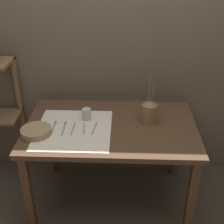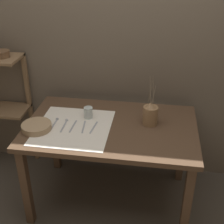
{
  "view_description": "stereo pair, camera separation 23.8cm",
  "coord_description": "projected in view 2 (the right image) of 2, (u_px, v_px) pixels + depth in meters",
  "views": [
    {
      "loc": [
        0.09,
        -2.08,
        2.04
      ],
      "look_at": [
        0.01,
        0.0,
        0.88
      ],
      "focal_mm": 50.0,
      "sensor_mm": 36.0,
      "label": 1
    },
    {
      "loc": [
        0.32,
        -2.05,
        2.04
      ],
      "look_at": [
        0.01,
        0.0,
        0.88
      ],
      "focal_mm": 50.0,
      "sensor_mm": 36.0,
      "label": 2
    }
  ],
  "objects": [
    {
      "name": "knife_center",
      "position": [
        84.0,
        127.0,
        2.41
      ],
      "size": [
        0.03,
        0.17,
        0.0
      ],
      "color": "#939399",
      "rests_on": "wooden_table"
    },
    {
      "name": "fork_outer",
      "position": [
        73.0,
        126.0,
        2.42
      ],
      "size": [
        0.02,
        0.17,
        0.0
      ],
      "color": "#939399",
      "rests_on": "wooden_table"
    },
    {
      "name": "pitcher_with_flowers",
      "position": [
        150.0,
        114.0,
        2.42
      ],
      "size": [
        0.12,
        0.12,
        0.4
      ],
      "color": "olive",
      "rests_on": "wooden_table"
    },
    {
      "name": "metal_pot_small",
      "position": [
        2.0,
        54.0,
        2.65
      ],
      "size": [
        0.14,
        0.14,
        0.06
      ],
      "color": "brown",
      "rests_on": "wooden_shelf_unit"
    },
    {
      "name": "stone_wall_back",
      "position": [
        120.0,
        50.0,
        2.68
      ],
      "size": [
        7.0,
        0.06,
        2.4
      ],
      "color": "brown",
      "rests_on": "ground_plane"
    },
    {
      "name": "fork_inner",
      "position": [
        94.0,
        127.0,
        2.4
      ],
      "size": [
        0.03,
        0.17,
        0.0
      ],
      "color": "#939399",
      "rests_on": "wooden_table"
    },
    {
      "name": "wooden_bowl",
      "position": [
        37.0,
        127.0,
        2.37
      ],
      "size": [
        0.23,
        0.23,
        0.05
      ],
      "color": "#9E7F5B",
      "rests_on": "wooden_table"
    },
    {
      "name": "wooden_table",
      "position": [
        111.0,
        135.0,
        2.48
      ],
      "size": [
        1.34,
        0.84,
        0.76
      ],
      "color": "#4C3523",
      "rests_on": "ground_plane"
    },
    {
      "name": "glass_tumbler_near",
      "position": [
        88.0,
        113.0,
        2.52
      ],
      "size": [
        0.07,
        0.07,
        0.09
      ],
      "color": "#B7C1BC",
      "rests_on": "wooden_table"
    },
    {
      "name": "spoon_inner",
      "position": [
        66.0,
        122.0,
        2.46
      ],
      "size": [
        0.02,
        0.19,
        0.02
      ],
      "color": "#939399",
      "rests_on": "wooden_table"
    },
    {
      "name": "linen_cloth",
      "position": [
        74.0,
        127.0,
        2.41
      ],
      "size": [
        0.57,
        0.6,
        0.0
      ],
      "color": "silver",
      "rests_on": "wooden_table"
    },
    {
      "name": "spoon_outer",
      "position": [
        56.0,
        121.0,
        2.48
      ],
      "size": [
        0.02,
        0.19,
        0.02
      ],
      "color": "#939399",
      "rests_on": "wooden_table"
    },
    {
      "name": "ground_plane",
      "position": [
        111.0,
        197.0,
        2.81
      ],
      "size": [
        12.0,
        12.0,
        0.0
      ],
      "primitive_type": "plane",
      "color": "#473F35"
    }
  ]
}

